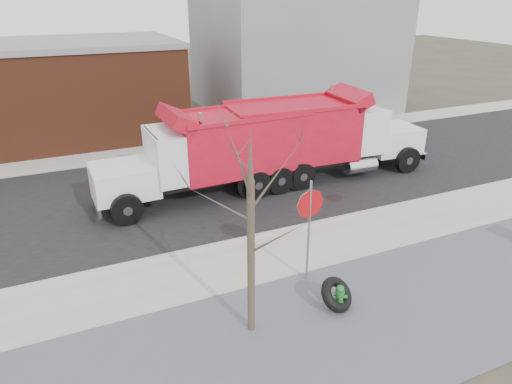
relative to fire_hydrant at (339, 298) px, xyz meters
name	(u,v)px	position (x,y,z in m)	size (l,w,h in m)	color
ground	(310,252)	(0.77, 2.79, -0.33)	(120.00, 120.00, 0.00)	#383328
gravel_verge	(379,316)	(0.77, -0.71, -0.32)	(60.00, 5.00, 0.03)	slate
sidewalk	(306,247)	(0.77, 3.04, -0.30)	(60.00, 2.50, 0.06)	#9E9B93
curb	(288,229)	(0.77, 4.34, -0.28)	(60.00, 0.15, 0.11)	#9E9B93
road	(238,183)	(0.77, 9.09, -0.32)	(60.00, 9.40, 0.02)	black
far_sidewalk	(198,145)	(0.77, 14.79, -0.30)	(60.00, 2.00, 0.06)	#9E9B93
building_grey	(294,49)	(9.77, 20.79, 3.67)	(12.00, 10.00, 8.00)	gray
bare_tree	(251,210)	(-2.43, 0.19, 2.96)	(3.20, 3.20, 5.20)	#382D23
fire_hydrant	(339,298)	(0.00, 0.00, 0.00)	(0.41, 0.41, 0.73)	#2D7630
truck_tire	(337,295)	(-0.06, 0.05, 0.09)	(1.24, 1.19, 0.88)	black
stop_sign	(310,215)	(-0.13, 1.49, 1.76)	(0.85, 0.09, 3.12)	gray
dump_truck_red_a	(318,134)	(4.37, 8.46, 1.60)	(9.58, 3.03, 3.82)	black
dump_truck_red_b	(214,151)	(-0.50, 8.35, 1.55)	(8.86, 2.83, 3.71)	black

